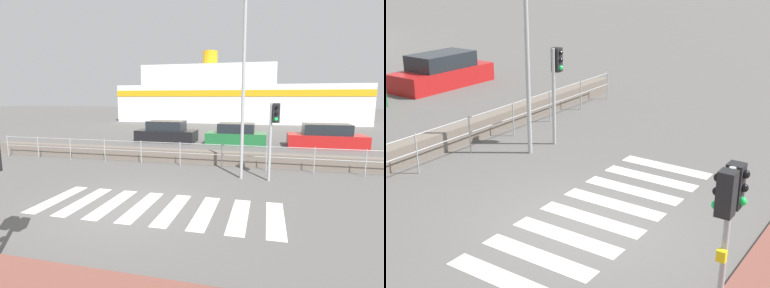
% 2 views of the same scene
% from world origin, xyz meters
% --- Properties ---
extents(ground_plane, '(160.00, 160.00, 0.00)m').
position_xyz_m(ground_plane, '(0.00, 0.00, 0.00)').
color(ground_plane, '#565451').
extents(crosswalk, '(6.75, 2.40, 0.01)m').
position_xyz_m(crosswalk, '(0.79, 0.00, 0.00)').
color(crosswalk, silver).
rests_on(crosswalk, ground_plane).
extents(seawall, '(20.47, 0.55, 0.58)m').
position_xyz_m(seawall, '(0.00, 5.89, 0.29)').
color(seawall, '#6B6056').
rests_on(seawall, ground_plane).
extents(harbor_fence, '(18.47, 0.04, 1.08)m').
position_xyz_m(harbor_fence, '(0.00, 5.01, 0.71)').
color(harbor_fence, '#9EA0A3').
rests_on(harbor_fence, ground_plane).
extents(traffic_light_far, '(0.34, 0.32, 2.81)m').
position_xyz_m(traffic_light_far, '(3.89, 3.52, 2.06)').
color(traffic_light_far, '#9EA0A3').
rests_on(traffic_light_far, ground_plane).
extents(streetlamp, '(0.32, 1.30, 6.57)m').
position_xyz_m(streetlamp, '(2.78, 3.40, 4.04)').
color(streetlamp, '#9EA0A3').
rests_on(streetlamp, ground_plane).
extents(ferry_boat, '(28.50, 7.62, 8.64)m').
position_xyz_m(ferry_boat, '(-0.69, 30.28, 2.91)').
color(ferry_boat, white).
rests_on(ferry_boat, ground_plane).
extents(parked_car_black, '(4.07, 1.81, 1.41)m').
position_xyz_m(parked_car_black, '(-3.00, 11.98, 0.60)').
color(parked_car_black, black).
rests_on(parked_car_black, ground_plane).
extents(parked_car_green, '(3.81, 1.79, 1.35)m').
position_xyz_m(parked_car_green, '(1.76, 11.98, 0.58)').
color(parked_car_green, '#1E6633').
rests_on(parked_car_green, ground_plane).
extents(parked_car_red, '(4.46, 1.78, 1.42)m').
position_xyz_m(parked_car_red, '(7.17, 11.98, 0.61)').
color(parked_car_red, '#B21919').
rests_on(parked_car_red, ground_plane).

